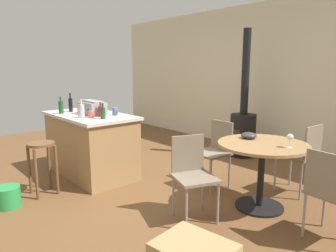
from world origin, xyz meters
name	(u,v)px	position (x,y,z in m)	size (l,w,h in m)	color
ground_plane	(127,185)	(0.00, 0.00, 0.00)	(8.80, 8.80, 0.00)	brown
back_wall	(257,78)	(0.00, 2.96, 1.35)	(8.00, 0.10, 2.70)	beige
kitchen_island	(91,144)	(-0.73, -0.13, 0.45)	(1.51, 0.82, 0.89)	#A37A4C
wooden_stool	(42,157)	(-0.44, -0.92, 0.47)	(0.32, 0.32, 0.65)	brown
dining_table	(262,159)	(1.53, 0.75, 0.56)	(0.96, 0.96, 0.74)	black
folding_chair_near	(215,149)	(0.78, 0.87, 0.50)	(0.42, 0.43, 0.86)	#7F705B
folding_chair_far	(192,171)	(1.18, 0.03, 0.50)	(0.52, 0.52, 0.85)	#7F705B
folding_chair_left	(332,190)	(2.32, 0.58, 0.50)	(0.44, 0.44, 0.85)	#7F705B
folding_chair_right	(303,153)	(1.65, 1.45, 0.52)	(0.43, 0.43, 0.88)	#7F705B
wood_stove	(243,126)	(0.20, 2.30, 0.54)	(0.44, 0.45, 2.18)	black
toolbox	(92,108)	(-0.68, -0.10, 0.98)	(0.44, 0.25, 0.20)	gray
bottle_0	(81,110)	(-0.52, -0.34, 0.98)	(0.08, 0.08, 0.24)	#B7B2AD
bottle_1	(71,105)	(-1.13, -0.22, 0.99)	(0.06, 0.06, 0.28)	black
bottle_2	(101,111)	(-0.40, -0.12, 0.96)	(0.07, 0.07, 0.20)	maroon
bottle_3	(61,107)	(-1.04, -0.40, 0.98)	(0.07, 0.07, 0.25)	#194C23
bottle_4	(103,113)	(-0.23, -0.18, 0.96)	(0.06, 0.06, 0.20)	#194C23
cup_0	(91,114)	(-0.39, -0.26, 0.93)	(0.11, 0.08, 0.09)	#DB6651
cup_1	(115,111)	(-0.39, 0.10, 0.94)	(0.12, 0.08, 0.11)	#4C7099
cup_2	(84,108)	(-1.14, 0.00, 0.93)	(0.11, 0.07, 0.08)	#383838
wine_glass	(290,137)	(1.81, 0.78, 0.84)	(0.07, 0.07, 0.14)	silver
serving_bowl	(249,135)	(1.30, 0.83, 0.77)	(0.18, 0.18, 0.07)	#383838
plastic_bucket	(8,197)	(-0.34, -1.36, 0.12)	(0.27, 0.27, 0.23)	green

